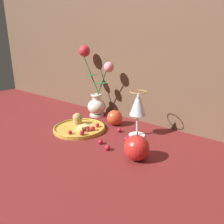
% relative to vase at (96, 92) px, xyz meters
% --- Properties ---
extents(ground_plane, '(2.40, 2.40, 0.00)m').
position_rel_vase_xyz_m(ground_plane, '(0.20, -0.17, -0.12)').
color(ground_plane, maroon).
rests_on(ground_plane, ground).
extents(vase, '(0.23, 0.09, 0.35)m').
position_rel_vase_xyz_m(vase, '(0.00, 0.00, 0.00)').
color(vase, silver).
rests_on(vase, ground_plane).
extents(plate_with_pastries, '(0.22, 0.22, 0.06)m').
position_rel_vase_xyz_m(plate_with_pastries, '(0.08, -0.19, -0.11)').
color(plate_with_pastries, gold).
rests_on(plate_with_pastries, ground_plane).
extents(wine_glass, '(0.07, 0.07, 0.18)m').
position_rel_vase_xyz_m(wine_glass, '(0.31, -0.08, 0.00)').
color(wine_glass, silver).
rests_on(wine_glass, ground_plane).
extents(apple_beside_vase, '(0.08, 0.08, 0.09)m').
position_rel_vase_xyz_m(apple_beside_vase, '(0.42, -0.25, -0.08)').
color(apple_beside_vase, red).
rests_on(apple_beside_vase, ground_plane).
extents(apple_near_glass, '(0.07, 0.07, 0.08)m').
position_rel_vase_xyz_m(apple_near_glass, '(0.16, -0.05, -0.09)').
color(apple_near_glass, '#D14223').
rests_on(apple_near_glass, ground_plane).
extents(berry_near_plate, '(0.02, 0.02, 0.02)m').
position_rel_vase_xyz_m(berry_near_plate, '(0.25, -0.24, -0.11)').
color(berry_near_plate, '#AD192D').
rests_on(berry_near_plate, ground_plane).
extents(berry_front_center, '(0.02, 0.02, 0.02)m').
position_rel_vase_xyz_m(berry_front_center, '(0.31, -0.16, -0.11)').
color(berry_front_center, '#AD192D').
rests_on(berry_front_center, ground_plane).
extents(berry_by_glass_stem, '(0.02, 0.02, 0.02)m').
position_rel_vase_xyz_m(berry_by_glass_stem, '(0.30, -0.26, -0.11)').
color(berry_by_glass_stem, '#AD192D').
rests_on(berry_by_glass_stem, ground_plane).
extents(berry_under_candlestick, '(0.02, 0.02, 0.02)m').
position_rel_vase_xyz_m(berry_under_candlestick, '(0.23, -0.10, -0.11)').
color(berry_under_candlestick, '#AD192D').
rests_on(berry_under_candlestick, ground_plane).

